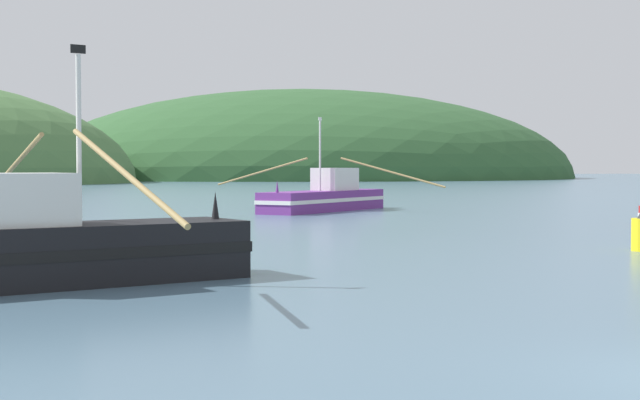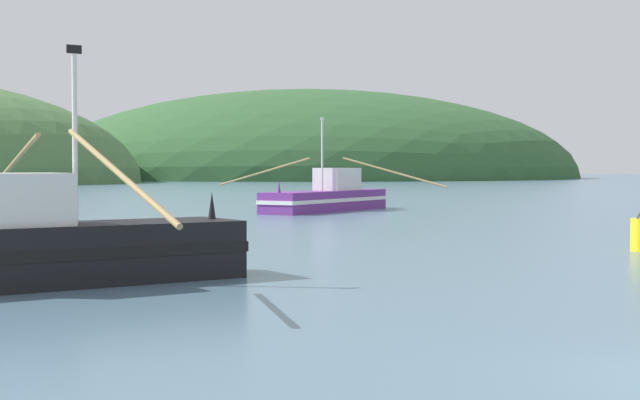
# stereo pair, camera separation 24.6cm
# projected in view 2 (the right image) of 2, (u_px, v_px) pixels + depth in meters

# --- Properties ---
(hill_far_right) EXTENTS (126.83, 101.47, 40.73)m
(hill_far_right) POSITION_uv_depth(u_px,v_px,m) (314.00, 178.00, 220.40)
(hill_far_right) COLOR #2D562D
(hill_far_right) RESTS_ON ground
(fishing_boat_purple) EXTENTS (11.04, 11.91, 5.74)m
(fishing_boat_purple) POSITION_uv_depth(u_px,v_px,m) (328.00, 197.00, 58.45)
(fishing_boat_purple) COLOR #6B2D84
(fishing_boat_purple) RESTS_ON ground
(fishing_boat_black) EXTENTS (9.19, 12.93, 5.56)m
(fishing_boat_black) POSITION_uv_depth(u_px,v_px,m) (49.00, 246.00, 21.77)
(fishing_boat_black) COLOR black
(fishing_boat_black) RESTS_ON ground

